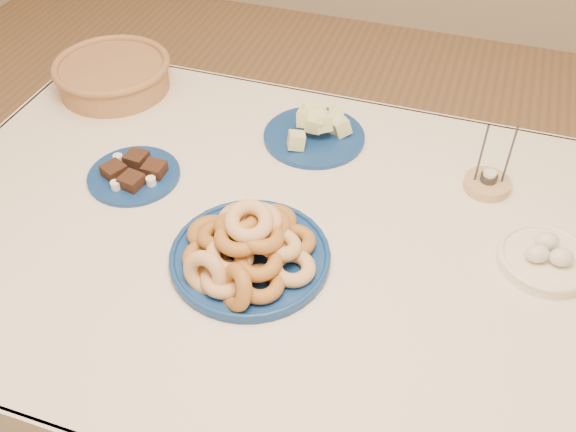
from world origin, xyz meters
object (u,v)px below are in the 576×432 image
object	(u,v)px
melon_plate	(316,130)
egg_bowl	(545,258)
donut_platter	(248,249)
wicker_basket	(113,74)
brownie_plate	(134,174)
candle_holder	(487,183)
dining_table	(295,268)

from	to	relation	value
melon_plate	egg_bowl	bearing A→B (deg)	-25.37
donut_platter	wicker_basket	xyz separation A→B (m)	(-0.59, 0.50, 0.01)
brownie_plate	candle_holder	distance (m)	0.82
brownie_plate	dining_table	bearing A→B (deg)	-8.24
wicker_basket	candle_holder	bearing A→B (deg)	-5.92
donut_platter	brownie_plate	size ratio (longest dim) A/B	1.66
melon_plate	wicker_basket	size ratio (longest dim) A/B	0.77
donut_platter	wicker_basket	bearing A→B (deg)	139.89
donut_platter	brownie_plate	xyz separation A→B (m)	(-0.35, 0.17, -0.03)
donut_platter	melon_plate	distance (m)	0.45
brownie_plate	candle_holder	xyz separation A→B (m)	(0.79, 0.22, 0.00)
donut_platter	melon_plate	bearing A→B (deg)	89.03
wicker_basket	egg_bowl	size ratio (longest dim) A/B	1.69
egg_bowl	brownie_plate	bearing A→B (deg)	-178.93
dining_table	egg_bowl	world-z (taller)	egg_bowl
donut_platter	egg_bowl	distance (m)	0.60
brownie_plate	egg_bowl	world-z (taller)	egg_bowl
donut_platter	melon_plate	xyz separation A→B (m)	(0.01, 0.45, -0.01)
melon_plate	candle_holder	bearing A→B (deg)	-8.06
candle_holder	brownie_plate	bearing A→B (deg)	-164.19
egg_bowl	wicker_basket	bearing A→B (deg)	164.93
wicker_basket	egg_bowl	world-z (taller)	wicker_basket
candle_holder	melon_plate	bearing A→B (deg)	171.94
donut_platter	egg_bowl	size ratio (longest dim) A/B	1.75
dining_table	melon_plate	distance (m)	0.37
wicker_basket	dining_table	bearing A→B (deg)	-30.77
candle_holder	dining_table	bearing A→B (deg)	-142.53
dining_table	melon_plate	bearing A→B (deg)	99.57
wicker_basket	melon_plate	bearing A→B (deg)	-4.37
egg_bowl	melon_plate	bearing A→B (deg)	154.63
wicker_basket	candle_holder	world-z (taller)	candle_holder
candle_holder	egg_bowl	distance (m)	0.25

